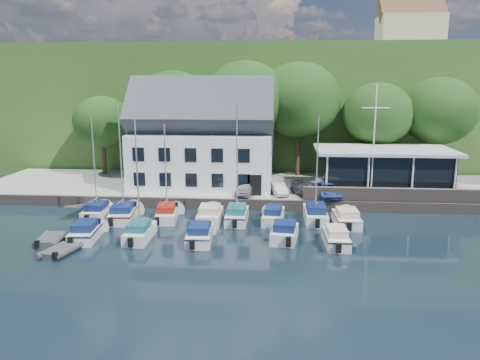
{
  "coord_description": "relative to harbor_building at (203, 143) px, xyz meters",
  "views": [
    {
      "loc": [
        0.5,
        -30.24,
        11.66
      ],
      "look_at": [
        -2.6,
        9.0,
        3.23
      ],
      "focal_mm": 35.0,
      "sensor_mm": 36.0,
      "label": 1
    }
  ],
  "objects": [
    {
      "name": "boat_r1_7",
      "position": [
        13.32,
        -9.38,
        -4.65
      ],
      "size": [
        2.29,
        5.6,
        1.41
      ],
      "primitive_type": null,
      "rotation": [
        0.0,
        0.0,
        0.04
      ],
      "color": "silver",
      "rests_on": "ground"
    },
    {
      "name": "seawall",
      "position": [
        19.0,
        -5.1,
        -3.75
      ],
      "size": [
        18.0,
        0.5,
        1.2
      ],
      "primitive_type": "cube",
      "color": "#5C514A",
      "rests_on": "quay"
    },
    {
      "name": "tree_3",
      "position": [
        9.9,
        6.2,
        2.0
      ],
      "size": [
        9.29,
        9.29,
        12.69
      ],
      "primitive_type": null,
      "color": "black",
      "rests_on": "quay"
    },
    {
      "name": "car_dgrey",
      "position": [
        10.07,
        -3.39,
        -3.8
      ],
      "size": [
        2.64,
        4.06,
        1.09
      ],
      "primitive_type": "imported",
      "rotation": [
        0.0,
        0.0,
        0.32
      ],
      "color": "#2F2F34",
      "rests_on": "quay"
    },
    {
      "name": "tree_1",
      "position": [
        -4.16,
        5.93,
        1.51
      ],
      "size": [
        8.58,
        8.58,
        11.73
      ],
      "primitive_type": null,
      "color": "black",
      "rests_on": "quay"
    },
    {
      "name": "boat_r2_4",
      "position": [
        11.88,
        -14.22,
        -4.66
      ],
      "size": [
        1.94,
        5.54,
        1.37
      ],
      "primitive_type": null,
      "rotation": [
        0.0,
        0.0,
        0.03
      ],
      "color": "silver",
      "rests_on": "ground"
    },
    {
      "name": "boat_r2_3",
      "position": [
        8.2,
        -13.53,
        -4.62
      ],
      "size": [
        2.57,
        5.15,
        1.47
      ],
      "primitive_type": null,
      "rotation": [
        0.0,
        0.0,
        -0.13
      ],
      "color": "silver",
      "rests_on": "ground"
    },
    {
      "name": "harbor_building",
      "position": [
        0.0,
        0.0,
        0.0
      ],
      "size": [
        14.4,
        8.2,
        8.7
      ],
      "primitive_type": null,
      "color": "white",
      "rests_on": "quay"
    },
    {
      "name": "car_silver",
      "position": [
        4.66,
        -3.7,
        -3.72
      ],
      "size": [
        2.2,
        3.94,
        1.27
      ],
      "primitive_type": "imported",
      "rotation": [
        0.0,
        0.0,
        -0.2
      ],
      "color": "#AFAFB4",
      "rests_on": "quay"
    },
    {
      "name": "boat_r1_5",
      "position": [
        7.33,
        -8.89,
        -4.67
      ],
      "size": [
        2.24,
        5.87,
        1.36
      ],
      "primitive_type": null,
      "rotation": [
        0.0,
        0.0,
        -0.09
      ],
      "color": "silver",
      "rests_on": "ground"
    },
    {
      "name": "tree_0",
      "position": [
        -12.41,
        5.28,
        0.12
      ],
      "size": [
        6.55,
        6.55,
        8.95
      ],
      "primitive_type": null,
      "color": "black",
      "rests_on": "quay"
    },
    {
      "name": "car_blue",
      "position": [
        12.31,
        -3.83,
        -3.68
      ],
      "size": [
        2.11,
        4.13,
        1.35
      ],
      "primitive_type": "imported",
      "rotation": [
        0.0,
        0.0,
        0.15
      ],
      "color": "#2E418E",
      "rests_on": "quay"
    },
    {
      "name": "dinghy_0",
      "position": [
        -8.89,
        -15.54,
        -5.0
      ],
      "size": [
        2.24,
        3.22,
        0.69
      ],
      "primitive_type": null,
      "rotation": [
        0.0,
        0.0,
        0.16
      ],
      "color": "#38393D",
      "rests_on": "ground"
    },
    {
      "name": "tree_2",
      "position": [
        4.02,
        5.09,
        2.04
      ],
      "size": [
        9.35,
        9.35,
        12.78
      ],
      "primitive_type": null,
      "color": "black",
      "rests_on": "quay"
    },
    {
      "name": "boat_r1_0",
      "position": [
        -7.81,
        -9.08,
        -0.98
      ],
      "size": [
        2.24,
        5.36,
        8.74
      ],
      "primitive_type": null,
      "rotation": [
        0.0,
        0.0,
        0.05
      ],
      "color": "silver",
      "rests_on": "ground"
    },
    {
      "name": "boat_r2_2",
      "position": [
        1.96,
        -14.29,
        -4.66
      ],
      "size": [
        2.34,
        5.82,
        1.38
      ],
      "primitive_type": null,
      "rotation": [
        0.0,
        0.0,
        0.07
      ],
      "color": "silver",
      "rests_on": "ground"
    },
    {
      "name": "boat_r1_3",
      "position": [
        2.01,
        -9.33,
        -4.63
      ],
      "size": [
        2.22,
        5.61,
        1.43
      ],
      "primitive_type": null,
      "rotation": [
        0.0,
        0.0,
        0.02
      ],
      "color": "silver",
      "rests_on": "ground"
    },
    {
      "name": "tree_5",
      "position": [
        24.99,
        5.71,
        1.16
      ],
      "size": [
        8.07,
        8.07,
        11.03
      ],
      "primitive_type": null,
      "color": "black",
      "rests_on": "quay"
    },
    {
      "name": "farmhouse",
      "position": [
        29.0,
        35.5,
        14.75
      ],
      "size": [
        10.4,
        7.0,
        8.2
      ],
      "primitive_type": null,
      "color": "beige",
      "rests_on": "hillside"
    },
    {
      "name": "boat_r2_0",
      "position": [
        -6.61,
        -14.34,
        -4.66
      ],
      "size": [
        2.48,
        6.02,
        1.39
      ],
      "primitive_type": null,
      "rotation": [
        0.0,
        0.0,
        0.1
      ],
      "color": "silver",
      "rests_on": "ground"
    },
    {
      "name": "ground",
      "position": [
        7.0,
        -16.5,
        -5.35
      ],
      "size": [
        180.0,
        180.0,
        0.0
      ],
      "primitive_type": "plane",
      "color": "black",
      "rests_on": "ground"
    },
    {
      "name": "dinghy_1",
      "position": [
        -7.14,
        -17.68,
        -5.02
      ],
      "size": [
        2.37,
        3.2,
        0.67
      ],
      "primitive_type": null,
      "rotation": [
        0.0,
        0.0,
        -0.25
      ],
      "color": "#38393D",
      "rests_on": "ground"
    },
    {
      "name": "boat_r2_1",
      "position": [
        -2.57,
        -14.16,
        -1.07
      ],
      "size": [
        1.82,
        5.78,
        8.56
      ],
      "primitive_type": null,
      "rotation": [
        0.0,
        0.0,
        0.01
      ],
      "color": "silver",
      "rests_on": "ground"
    },
    {
      "name": "boat_r1_4",
      "position": [
        4.28,
        -9.17,
        -0.94
      ],
      "size": [
        1.93,
        5.96,
        8.83
      ],
      "primitive_type": null,
      "rotation": [
        0.0,
        0.0,
        -0.01
      ],
      "color": "silver",
      "rests_on": "ground"
    },
    {
      "name": "boat_r1_2",
      "position": [
        -1.72,
        -8.99,
        -1.17
      ],
      "size": [
        2.57,
        6.05,
        8.36
      ],
      "primitive_type": null,
      "rotation": [
        0.0,
        0.0,
        0.14
      ],
      "color": "silver",
      "rests_on": "ground"
    },
    {
      "name": "boat_r1_1",
      "position": [
        -5.36,
        -9.45,
        -0.88
      ],
      "size": [
        2.8,
        6.4,
        8.94
      ],
      "primitive_type": null,
      "rotation": [
        0.0,
        0.0,
        0.12
      ],
      "color": "silver",
      "rests_on": "ground"
    },
    {
      "name": "boat_r1_6",
      "position": [
        10.86,
        -8.5,
        -0.66
      ],
      "size": [
        2.03,
        6.59,
        9.39
      ],
      "primitive_type": null,
      "rotation": [
        0.0,
        0.0,
        0.01
      ],
      "color": "silver",
      "rests_on": "ground"
    },
    {
      "name": "gangway",
      "position": [
        -9.5,
        -7.5,
        -5.35
      ],
      "size": [
        1.2,
        6.0,
        1.4
      ],
      "primitive_type": null,
      "color": "silver",
      "rests_on": "ground"
    },
    {
      "name": "club_pavilion",
      "position": [
        18.0,
        -0.5,
        -2.3
      ],
      "size": [
        13.2,
        7.2,
        4.1
      ],
      "primitive_type": null,
      "color": "black",
      "rests_on": "quay"
    },
    {
      "name": "hillside",
      "position": [
        7.0,
        45.5,
        2.65
      ],
      "size": [
        160.0,
        75.0,
        16.0
      ],
      "primitive_type": "cube",
      "color": "#325520",
      "rests_on": "ground"
    },
    {
      "name": "flagpole",
      "position": [
        16.34,
        -3.49,
        0.79
      ],
      "size": [
        2.47,
        0.2,
        10.28
      ],
      "primitive_type": null,
      "color": "white",
      "rests_on": "quay"
    },
    {
      "name": "field_patch",
      "position": [
        15.0,
        53.5,
        10.8
      ],
      "size": [
        50.0,
        30.0,
        0.3
      ],
      "primitive_type": "cube",
      "color": "olive",
      "rests_on": "hillside"
    },
    {
      "name": "quay",
      "position": [
        7.0,
        1.0,
        -4.85
      ],
      "size": [
        60.0,
        13.0,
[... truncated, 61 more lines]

